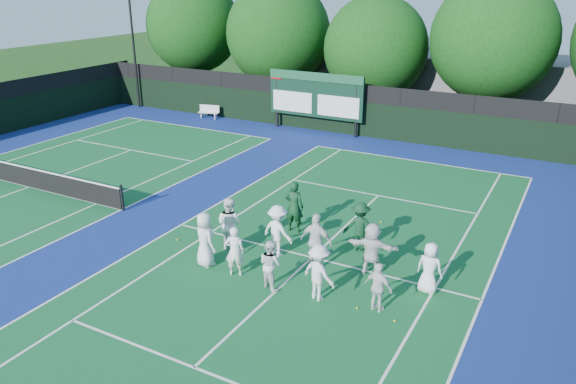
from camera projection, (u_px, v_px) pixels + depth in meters
The scene contains 32 objects.
ground at pixel (298, 271), 17.86m from camera, with size 120.00×120.00×0.00m, color #173C10.
court_apron at pixel (171, 222), 21.35m from camera, with size 34.00×32.00×0.01m, color navy.
near_court at pixel (312, 257), 18.67m from camera, with size 11.05×23.85×0.01m.
left_court at pixel (30, 187), 24.91m from camera, with size 11.05×23.85×0.01m.
back_fence at pixel (334, 110), 33.15m from camera, with size 34.00×0.08×3.00m.
scoreboard at pixel (315, 95), 32.96m from camera, with size 6.00×0.21×3.55m.
clubhouse at pixel (437, 83), 37.69m from camera, with size 18.00×6.00×4.00m, color slate.
light_pole_left at pixel (131, 15), 37.81m from camera, with size 1.20×0.30×10.12m.
tennis_net at pixel (28, 177), 24.74m from camera, with size 11.30×0.10×1.10m.
bench at pixel (209, 111), 36.79m from camera, with size 1.41×0.66×0.86m.
tree_a at pixel (196, 28), 40.26m from camera, with size 6.69×6.69×8.78m.
tree_b at pixel (281, 36), 37.24m from camera, with size 6.93×6.93×8.65m.
tree_c at pixel (378, 51), 34.39m from camera, with size 6.38×6.38×7.81m.
tree_d at pixel (496, 42), 31.03m from camera, with size 6.91×6.91×8.96m.
tennis_ball_0 at pixel (268, 261), 18.36m from camera, with size 0.07×0.07×0.07m, color gold.
tennis_ball_1 at pixel (385, 280), 17.22m from camera, with size 0.07×0.07×0.07m, color gold.
tennis_ball_2 at pixel (357, 308), 15.78m from camera, with size 0.07×0.07×0.07m, color gold.
tennis_ball_3 at pixel (178, 240), 19.86m from camera, with size 0.07×0.07×0.07m, color gold.
tennis_ball_4 at pixel (381, 222), 21.31m from camera, with size 0.07×0.07×0.07m, color gold.
tennis_ball_5 at pixel (395, 321), 15.20m from camera, with size 0.07×0.07×0.07m, color gold.
player_front_0 at pixel (205, 239), 17.90m from camera, with size 0.89×0.58×1.82m, color silver.
player_front_1 at pixel (235, 251), 17.32m from camera, with size 0.60×0.40×1.65m, color white.
player_front_2 at pixel (270, 264), 16.65m from camera, with size 0.75×0.58×1.54m, color silver.
player_front_3 at pixel (319, 273), 16.01m from camera, with size 1.11×0.64×1.71m, color silver.
player_front_4 at pixel (378, 288), 15.48m from camera, with size 0.86×0.36×1.47m, color silver.
player_back_0 at pixel (229, 223), 19.01m from camera, with size 0.90×0.70×1.85m, color white.
player_back_1 at pixel (278, 231), 18.54m from camera, with size 1.15×0.66×1.78m, color white.
player_back_2 at pixel (316, 241), 17.71m from camera, with size 1.10×0.46×1.87m, color silver.
player_back_3 at pixel (372, 249), 17.34m from camera, with size 1.63×0.52×1.75m, color silver.
player_back_4 at pixel (429, 268), 16.39m from camera, with size 0.78×0.51×1.59m, color white.
coach_left at pixel (294, 207), 20.28m from camera, with size 0.71×0.46×1.94m, color #0F371C.
coach_right at pixel (360, 227), 18.91m from camera, with size 1.12×0.65×1.74m, color #0E351C.
Camera 1 is at (7.24, -13.99, 8.78)m, focal length 35.00 mm.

